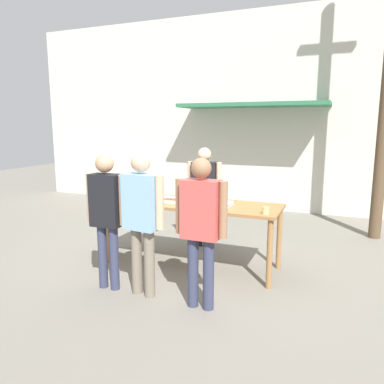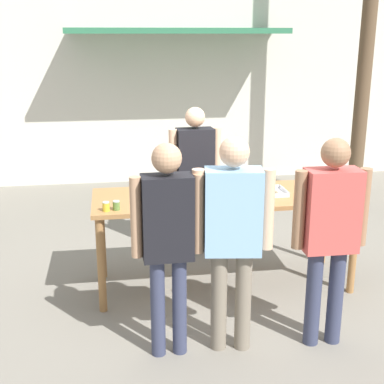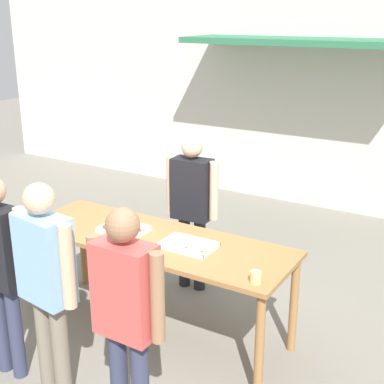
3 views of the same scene
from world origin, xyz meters
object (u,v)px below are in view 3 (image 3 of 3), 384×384
Objects in this scene: person_customer_holding_hotdog at (0,260)px; person_customer_with_cup at (126,307)px; food_tray_buns at (188,245)px; person_server_behind_table at (192,200)px; condiment_jar_ketchup at (44,222)px; condiment_jar_mustard at (36,220)px; person_customer_waiting_in_line at (46,275)px; food_tray_sausages at (124,230)px; beer_cup at (256,277)px.

person_customer_with_cup reaches higher than person_customer_holding_hotdog.
person_server_behind_table is (-0.49, 0.89, 0.04)m from food_tray_buns.
food_tray_buns is at bearing 11.13° from condiment_jar_ketchup.
person_customer_with_cup is (1.66, -0.82, 0.03)m from condiment_jar_mustard.
person_customer_waiting_in_line is at bearing -43.68° from condiment_jar_ketchup.
food_tray_sausages is 1.12m from person_customer_holding_hotdog.
food_tray_sausages is 0.83m from condiment_jar_mustard.
food_tray_buns is at bearing 0.15° from food_tray_sausages.
food_tray_sausages is at bearing -179.85° from food_tray_buns.
beer_cup is 1.49m from person_customer_waiting_in_line.
condiment_jar_mustard is 1.21m from person_customer_waiting_in_line.
condiment_jar_mustard is (-0.79, -0.28, 0.03)m from food_tray_sausages.
person_customer_holding_hotdog is at bearing 8.32° from person_customer_waiting_in_line.
person_server_behind_table is at bearing -82.86° from person_customer_waiting_in_line.
beer_cup reaches higher than food_tray_sausages.
beer_cup reaches higher than condiment_jar_ketchup.
person_customer_holding_hotdog reaches higher than food_tray_buns.
person_server_behind_table is 0.99× the size of person_customer_holding_hotdog.
food_tray_buns is at bearing 11.08° from condiment_jar_mustard.
person_customer_waiting_in_line is (0.48, 0.00, 0.01)m from person_customer_holding_hotdog.
person_customer_holding_hotdog reaches higher than condiment_jar_mustard.
beer_cup reaches higher than condiment_jar_mustard.
food_tray_sausages is at bearing 169.01° from beer_cup.
condiment_jar_ketchup is at bearing -67.40° from person_customer_holding_hotdog.
condiment_jar_ketchup is at bearing 179.85° from beer_cup.
condiment_jar_mustard reaches higher than food_tray_buns.
condiment_jar_mustard is 1.00× the size of condiment_jar_ketchup.
person_customer_waiting_in_line is (-0.03, -1.95, 0.03)m from person_server_behind_table.
food_tray_sausages is 0.66m from food_tray_buns.
beer_cup is at bearing -10.99° from food_tray_sausages.
person_customer_holding_hotdog reaches higher than condiment_jar_ketchup.
food_tray_sausages is 4.94× the size of condiment_jar_mustard.
food_tray_buns is 0.27× the size of person_server_behind_table.
person_customer_waiting_in_line is (-1.26, -0.79, 0.04)m from beer_cup.
food_tray_sausages is 1.07m from person_customer_waiting_in_line.
food_tray_sausages is at bearing -50.62° from person_customer_with_cup.
person_customer_with_cup is 0.98× the size of person_customer_waiting_in_line.
person_customer_waiting_in_line reaches higher than food_tray_sausages.
beer_cup is 0.06× the size of person_customer_holding_hotdog.
person_customer_waiting_in_line reaches higher than condiment_jar_mustard.
condiment_jar_ketchup is 0.90× the size of beer_cup.
person_customer_waiting_in_line reaches higher than person_server_behind_table.
condiment_jar_mustard is at bearing -132.72° from person_server_behind_table.
food_tray_sausages is at bearing -104.33° from person_server_behind_table.
beer_cup is at bearing -139.79° from person_customer_waiting_in_line.
food_tray_buns is 0.27× the size of person_customer_with_cup.
person_customer_waiting_in_line is at bearing -40.28° from condiment_jar_mustard.
person_server_behind_table is 2.11m from person_customer_with_cup.
person_customer_with_cup is (0.87, -1.10, 0.05)m from food_tray_sausages.
condiment_jar_ketchup is 0.87m from person_customer_holding_hotdog.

